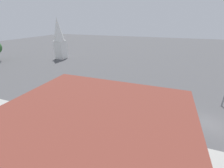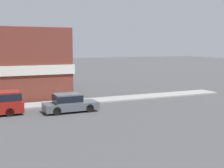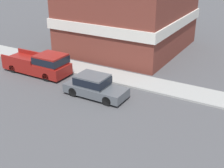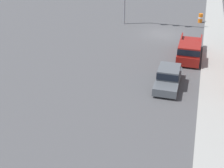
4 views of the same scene
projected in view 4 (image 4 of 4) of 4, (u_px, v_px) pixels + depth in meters
name	position (u px, v px, depth m)	size (l,w,h in m)	color
ground_plane	(163.00, 34.00, 35.44)	(200.00, 200.00, 0.00)	#4C4C4F
sidewalk_curb	(215.00, 38.00, 34.02)	(2.40, 60.00, 0.14)	#9E9E99
car_lead	(168.00, 77.00, 24.24)	(1.77, 4.36, 1.51)	black
pickup_truck_parked	(189.00, 50.00, 28.83)	(2.02, 5.71, 1.81)	black
construction_barrel	(200.00, 18.00, 39.19)	(0.54, 0.54, 1.12)	orange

